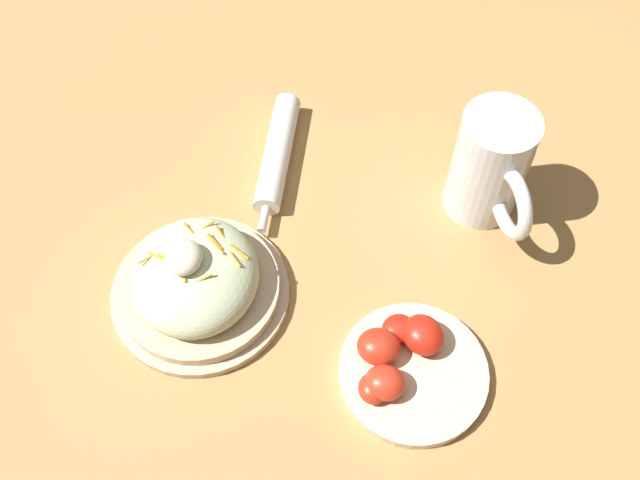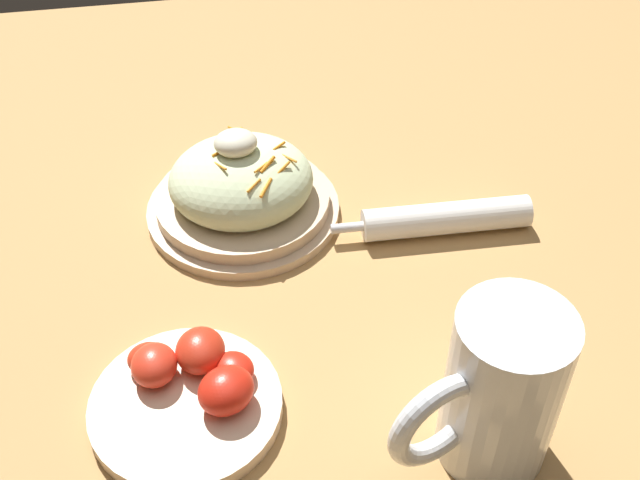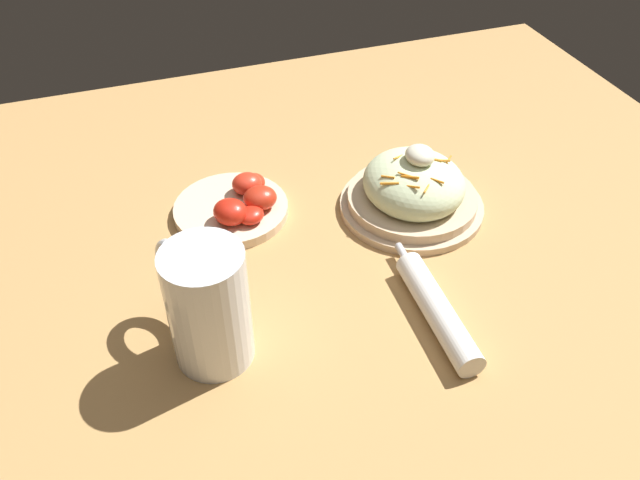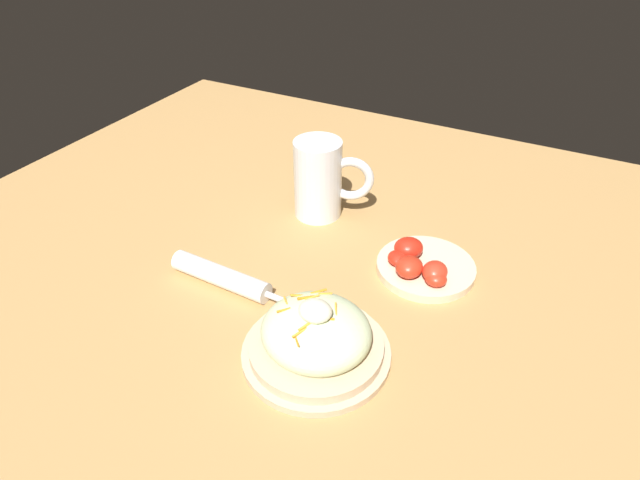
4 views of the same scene
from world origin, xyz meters
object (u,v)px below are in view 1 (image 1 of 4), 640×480
Objects in this scene: beer_mug at (490,170)px; tomato_plate at (406,365)px; napkin_roll at (277,153)px; salad_plate at (197,281)px.

tomato_plate is (-0.25, 0.09, -0.06)m from beer_mug.
tomato_plate is at bearing 160.03° from beer_mug.
beer_mug is 0.92× the size of tomato_plate.
napkin_roll is at bearing 32.69° from tomato_plate.
beer_mug is 0.71× the size of napkin_roll.
salad_plate reaches higher than napkin_roll.
beer_mug reaches higher than tomato_plate.
salad_plate is 0.98× the size of napkin_roll.
salad_plate is at bearing 73.77° from tomato_plate.
napkin_roll is 1.30× the size of tomato_plate.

